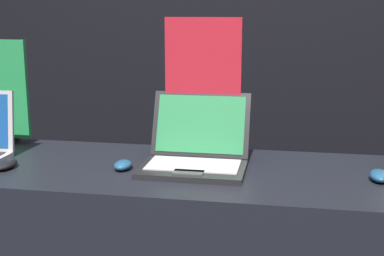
{
  "coord_description": "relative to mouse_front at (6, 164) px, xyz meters",
  "views": [
    {
      "loc": [
        0.32,
        -1.48,
        1.48
      ],
      "look_at": [
        -0.01,
        0.31,
        1.08
      ],
      "focal_mm": 50.0,
      "sensor_mm": 36.0,
      "label": 1
    }
  ],
  "objects": [
    {
      "name": "wall_back",
      "position": [
        0.66,
        1.24,
        0.46
      ],
      "size": [
        8.0,
        0.05,
        2.8
      ],
      "color": "black",
      "rests_on": "ground_plane"
    },
    {
      "name": "mouse_front",
      "position": [
        0.0,
        0.0,
        0.0
      ],
      "size": [
        0.07,
        0.12,
        0.03
      ],
      "color": "black",
      "rests_on": "display_counter"
    },
    {
      "name": "laptop_middle",
      "position": [
        0.67,
        0.14,
        0.04
      ],
      "size": [
        0.37,
        0.35,
        0.25
      ],
      "color": "black",
      "rests_on": "display_counter"
    },
    {
      "name": "mouse_middle",
      "position": [
        0.42,
        0.06,
        0.0
      ],
      "size": [
        0.06,
        0.09,
        0.03
      ],
      "color": "navy",
      "rests_on": "display_counter"
    },
    {
      "name": "promo_stand_middle",
      "position": [
        0.67,
        0.3,
        0.24
      ],
      "size": [
        0.29,
        0.07,
        0.53
      ],
      "color": "black",
      "rests_on": "display_counter"
    },
    {
      "name": "mouse_back",
      "position": [
        1.29,
        0.09,
        0.0
      ],
      "size": [
        0.06,
        0.1,
        0.04
      ],
      "color": "navy",
      "rests_on": "display_counter"
    }
  ]
}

